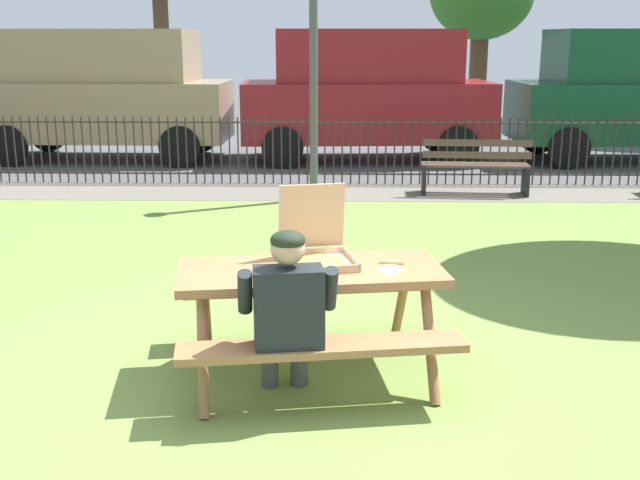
# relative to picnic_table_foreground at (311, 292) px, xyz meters

# --- Properties ---
(ground) EXTENTS (28.00, 11.66, 0.02)m
(ground) POSITION_rel_picnic_table_foreground_xyz_m (-0.02, 1.43, -0.61)
(ground) COLOR olive
(cobblestone_walkway) EXTENTS (28.00, 1.40, 0.01)m
(cobblestone_walkway) POSITION_rel_picnic_table_foreground_xyz_m (-0.02, 6.56, -0.60)
(cobblestone_walkway) COLOR slate
(street_asphalt) EXTENTS (28.00, 6.26, 0.01)m
(street_asphalt) POSITION_rel_picnic_table_foreground_xyz_m (-0.02, 10.39, -0.60)
(street_asphalt) COLOR #515154
(picnic_table_foreground) EXTENTS (2.00, 1.73, 0.79)m
(picnic_table_foreground) POSITION_rel_picnic_table_foreground_xyz_m (0.00, 0.00, 0.00)
(picnic_table_foreground) COLOR #9B6A43
(picnic_table_foreground) RESTS_ON ground
(pizza_box_open) EXTENTS (0.58, 0.62, 0.53)m
(pizza_box_open) POSITION_rel_picnic_table_foreground_xyz_m (0.03, 0.15, 0.27)
(pizza_box_open) COLOR tan
(pizza_box_open) RESTS_ON picnic_table_foreground
(pizza_slice_on_table) EXTENTS (0.20, 0.29, 0.02)m
(pizza_slice_on_table) POSITION_rel_picnic_table_foreground_xyz_m (0.54, 0.02, 0.18)
(pizza_slice_on_table) COLOR #F5D179
(pizza_slice_on_table) RESTS_ON picnic_table_foreground
(adult_at_table) EXTENTS (0.63, 0.63, 1.19)m
(adult_at_table) POSITION_rel_picnic_table_foreground_xyz_m (-0.13, -0.53, 0.06)
(adult_at_table) COLOR #474747
(adult_at_table) RESTS_ON ground
(iron_fence_streetside) EXTENTS (23.69, 0.03, 1.08)m
(iron_fence_streetside) POSITION_rel_picnic_table_foreground_xyz_m (-0.02, 7.26, -0.05)
(iron_fence_streetside) COLOR #2D2823
(iron_fence_streetside) RESTS_ON ground
(park_bench_center) EXTENTS (1.62, 0.56, 0.85)m
(park_bench_center) POSITION_rel_picnic_table_foreground_xyz_m (2.25, 6.42, -0.18)
(park_bench_center) COLOR brown
(park_bench_center) RESTS_ON ground
(lamp_post_walkway) EXTENTS (0.28, 0.28, 3.91)m
(lamp_post_walkway) POSITION_rel_picnic_table_foreground_xyz_m (-0.16, 6.01, 1.80)
(lamp_post_walkway) COLOR #4C4C51
(lamp_post_walkway) RESTS_ON ground
(parked_car_left) EXTENTS (4.73, 2.13, 2.46)m
(parked_car_left) POSITION_rel_picnic_table_foreground_xyz_m (-4.28, 9.80, 0.71)
(parked_car_left) COLOR #9F8560
(parked_car_left) RESTS_ON ground
(parked_car_center) EXTENTS (4.80, 2.28, 2.46)m
(parked_car_center) POSITION_rel_picnic_table_foreground_xyz_m (0.73, 9.80, 0.71)
(parked_car_center) COLOR maroon
(parked_car_center) RESTS_ON ground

